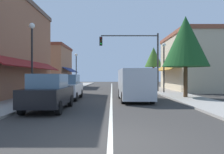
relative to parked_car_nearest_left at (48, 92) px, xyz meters
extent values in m
plane|color=#33302D|center=(3.03, 12.75, -0.88)|extent=(80.00, 80.00, 0.00)
cube|color=gray|center=(-2.47, 12.75, -0.82)|extent=(2.60, 56.00, 0.12)
cube|color=gray|center=(8.53, 12.75, -0.82)|extent=(2.60, 56.00, 0.12)
cube|color=silver|center=(3.03, 12.75, -0.88)|extent=(0.14, 52.00, 0.01)
cube|color=slate|center=(-3.83, 6.75, 0.52)|extent=(0.08, 10.64, 1.80)
cube|color=maroon|center=(-3.22, 6.75, 1.72)|extent=(1.27, 11.76, 0.73)
cube|color=slate|center=(-3.83, 3.67, 4.65)|extent=(0.08, 1.10, 1.30)
cube|color=slate|center=(-3.83, 9.83, 4.65)|extent=(0.08, 1.10, 1.30)
cube|color=#BCAD8E|center=(12.30, 14.75, 2.17)|extent=(4.94, 10.00, 6.09)
cube|color=brown|center=(12.30, 14.75, 5.42)|extent=(5.14, 10.20, 0.40)
cube|color=slate|center=(9.89, 14.75, 0.52)|extent=(0.08, 7.60, 1.80)
cube|color=olive|center=(9.28, 14.75, 1.72)|extent=(1.27, 8.40, 0.73)
cube|color=slate|center=(9.89, 12.55, 3.51)|extent=(0.08, 1.10, 1.30)
cube|color=slate|center=(9.89, 16.95, 3.51)|extent=(0.08, 1.10, 1.30)
cube|color=#9E6B4C|center=(-5.91, 22.75, 2.04)|extent=(4.28, 8.00, 5.85)
cube|color=brown|center=(-5.91, 22.75, 5.17)|extent=(4.48, 8.20, 0.40)
cube|color=slate|center=(-3.83, 22.75, 0.52)|extent=(0.08, 6.08, 1.80)
cube|color=navy|center=(-3.22, 22.75, 1.72)|extent=(1.27, 6.72, 0.73)
cube|color=slate|center=(-3.83, 20.99, 3.33)|extent=(0.08, 1.10, 1.30)
cube|color=slate|center=(-3.83, 24.51, 3.33)|extent=(0.08, 1.10, 1.30)
cube|color=black|center=(0.00, 0.03, -0.17)|extent=(1.76, 4.12, 0.80)
cube|color=slate|center=(0.00, -0.07, 0.56)|extent=(1.54, 2.01, 0.66)
cylinder|color=black|center=(-0.80, 1.37, -0.57)|extent=(0.21, 0.62, 0.62)
cylinder|color=black|center=(0.78, 1.39, -0.57)|extent=(0.21, 0.62, 0.62)
cylinder|color=black|center=(-0.78, -1.33, -0.57)|extent=(0.21, 0.62, 0.62)
cylinder|color=black|center=(0.80, -1.32, -0.57)|extent=(0.21, 0.62, 0.62)
cube|color=silver|center=(-0.11, 5.02, -0.17)|extent=(1.78, 4.13, 0.80)
cube|color=slate|center=(-0.11, 4.92, 0.56)|extent=(1.55, 2.02, 0.66)
cylinder|color=black|center=(-0.93, 6.36, -0.57)|extent=(0.21, 0.62, 0.62)
cylinder|color=black|center=(0.66, 6.39, -0.57)|extent=(0.21, 0.62, 0.62)
cylinder|color=black|center=(-0.88, 3.66, -0.57)|extent=(0.21, 0.62, 0.62)
cylinder|color=black|center=(0.70, 3.68, -0.57)|extent=(0.21, 0.62, 0.62)
cube|color=#B2B7BC|center=(4.60, 4.15, 0.29)|extent=(2.08, 5.04, 1.90)
cube|color=slate|center=(4.54, 6.55, 0.72)|extent=(1.73, 0.31, 0.84)
cube|color=black|center=(4.54, 6.73, -0.40)|extent=(1.87, 0.24, 0.24)
cylinder|color=black|center=(3.68, 5.68, -0.52)|extent=(0.26, 0.73, 0.72)
cylinder|color=black|center=(5.45, 5.72, -0.52)|extent=(0.26, 0.73, 0.72)
cylinder|color=black|center=(3.75, 2.58, -0.52)|extent=(0.26, 0.73, 0.72)
cylinder|color=black|center=(5.52, 2.62, -0.52)|extent=(0.26, 0.73, 0.72)
cylinder|color=#333333|center=(7.83, 12.08, 2.17)|extent=(0.18, 0.18, 6.10)
cylinder|color=#333333|center=(4.88, 12.08, 4.97)|extent=(5.89, 0.12, 0.12)
cube|color=black|center=(1.94, 11.90, 4.37)|extent=(0.30, 0.24, 0.90)
sphere|color=#420F0F|center=(1.94, 11.77, 4.65)|extent=(0.20, 0.20, 0.20)
sphere|color=#3D2D0C|center=(1.94, 11.77, 4.37)|extent=(0.20, 0.20, 0.20)
sphere|color=green|center=(1.94, 11.77, 4.09)|extent=(0.20, 0.20, 0.20)
cylinder|color=black|center=(-1.93, 3.04, 1.44)|extent=(0.12, 0.12, 4.63)
sphere|color=white|center=(-1.93, 3.04, 3.93)|extent=(0.36, 0.36, 0.36)
cylinder|color=black|center=(7.99, 10.11, 1.34)|extent=(0.12, 0.12, 4.43)
sphere|color=white|center=(7.99, 10.11, 3.73)|extent=(0.36, 0.36, 0.36)
cylinder|color=black|center=(-1.87, 19.68, 1.34)|extent=(0.12, 0.12, 4.43)
sphere|color=white|center=(-1.87, 19.68, 3.73)|extent=(0.36, 0.36, 0.36)
cylinder|color=#4C331E|center=(8.51, 5.53, 0.56)|extent=(0.30, 0.30, 2.87)
cone|color=#19471E|center=(8.51, 5.53, 3.35)|extent=(3.40, 3.40, 3.74)
cylinder|color=#4C331E|center=(9.28, 22.10, 0.84)|extent=(0.30, 0.30, 3.44)
cone|color=#386626|center=(9.28, 22.10, 3.62)|extent=(2.66, 2.66, 2.93)
camera|label=1|loc=(3.08, -10.70, 0.79)|focal=35.28mm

